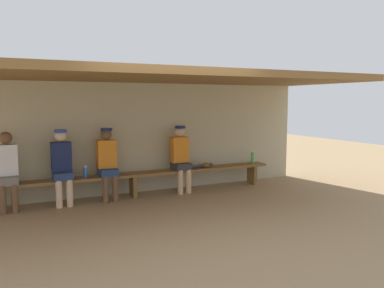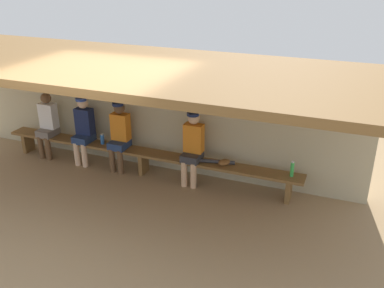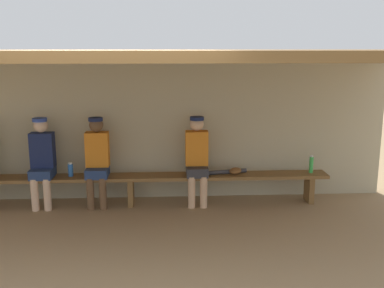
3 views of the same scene
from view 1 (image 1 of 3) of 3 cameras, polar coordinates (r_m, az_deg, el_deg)
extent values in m
plane|color=#9E7F59|center=(6.14, -4.40, -11.08)|extent=(24.00, 24.00, 0.00)
cube|color=#B7AD8C|center=(7.79, -9.83, 0.85)|extent=(8.00, 0.20, 2.20)
cube|color=brown|center=(6.52, -6.85, 10.04)|extent=(8.00, 2.80, 0.12)
cube|color=brown|center=(7.45, -8.78, -4.54)|extent=(6.00, 0.36, 0.05)
cube|color=brown|center=(7.50, -8.75, -6.27)|extent=(0.08, 0.29, 0.41)
cube|color=brown|center=(8.68, 8.93, -4.52)|extent=(0.08, 0.29, 0.41)
cube|color=slate|center=(7.11, -25.76, -4.87)|extent=(0.32, 0.40, 0.14)
cylinder|color=brown|center=(7.01, -26.38, -7.47)|extent=(0.11, 0.11, 0.48)
cylinder|color=brown|center=(7.01, -24.90, -7.40)|extent=(0.11, 0.11, 0.48)
cube|color=white|center=(7.13, -25.89, -2.15)|extent=(0.34, 0.20, 0.52)
sphere|color=brown|center=(7.09, -26.04, 0.81)|extent=(0.21, 0.21, 0.21)
cube|color=navy|center=(7.29, -12.42, -4.10)|extent=(0.32, 0.40, 0.14)
cylinder|color=brown|center=(7.18, -12.77, -6.64)|extent=(0.11, 0.11, 0.48)
cylinder|color=brown|center=(7.22, -11.37, -6.53)|extent=(0.11, 0.11, 0.48)
cube|color=orange|center=(7.32, -12.63, -1.45)|extent=(0.34, 0.20, 0.52)
sphere|color=brown|center=(7.28, -12.70, 1.44)|extent=(0.21, 0.21, 0.21)
cylinder|color=#19234C|center=(7.23, -12.64, 2.12)|extent=(0.21, 0.21, 0.05)
cube|color=navy|center=(7.16, -18.74, -4.49)|extent=(0.32, 0.40, 0.14)
cylinder|color=beige|center=(7.05, -19.22, -7.08)|extent=(0.11, 0.11, 0.48)
cylinder|color=beige|center=(7.07, -17.76, -6.99)|extent=(0.11, 0.11, 0.48)
cube|color=#19234C|center=(7.18, -18.91, -1.79)|extent=(0.34, 0.20, 0.52)
sphere|color=beige|center=(7.14, -19.02, 1.15)|extent=(0.21, 0.21, 0.21)
cylinder|color=#2D47A5|center=(7.09, -19.01, 1.85)|extent=(0.21, 0.21, 0.05)
cube|color=#333338|center=(7.76, -1.63, -3.32)|extent=(0.32, 0.40, 0.14)
cylinder|color=#DBAD84|center=(7.64, -1.76, -5.69)|extent=(0.11, 0.11, 0.48)
cylinder|color=#DBAD84|center=(7.71, -0.53, -5.57)|extent=(0.11, 0.11, 0.48)
cube|color=orange|center=(7.79, -1.88, -0.83)|extent=(0.34, 0.20, 0.52)
sphere|color=#DBAD84|center=(7.75, -1.89, 1.88)|extent=(0.21, 0.21, 0.21)
cylinder|color=#19234C|center=(7.70, -1.78, 2.53)|extent=(0.21, 0.21, 0.05)
cylinder|color=blue|center=(7.25, -15.61, -4.07)|extent=(0.08, 0.08, 0.19)
cylinder|color=white|center=(7.23, -15.63, -3.25)|extent=(0.05, 0.05, 0.02)
cylinder|color=green|center=(8.65, 9.00, -2.02)|extent=(0.06, 0.06, 0.25)
cylinder|color=white|center=(8.63, 9.02, -1.13)|extent=(0.04, 0.04, 0.02)
ellipsoid|color=brown|center=(8.06, 2.09, -3.14)|extent=(0.27, 0.29, 0.09)
cylinder|color=#333338|center=(7.93, 0.59, -3.37)|extent=(0.85, 0.24, 0.07)
camera|label=2|loc=(6.03, 60.85, 22.03)|focal=40.07mm
camera|label=3|loc=(2.77, 56.54, 14.06)|focal=42.22mm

